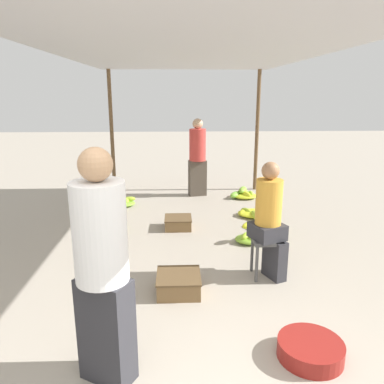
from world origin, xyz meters
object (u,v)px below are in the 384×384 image
object	(u,v)px
banana_pile_right_1	(244,194)
banana_pile_right_3	(253,213)
crate_mid	(179,283)
vendor_foreground	(102,267)
crate_near	(178,223)
vendor_seated	(270,218)
stool	(266,246)
banana_pile_left_1	(123,203)
banana_pile_right_2	(267,224)
banana_pile_right_0	(250,236)
basin_black	(310,350)
banana_pile_left_0	(109,226)
shopper_walking_mid	(198,156)

from	to	relation	value
banana_pile_right_1	banana_pile_right_3	size ratio (longest dim) A/B	1.00
banana_pile_right_1	crate_mid	size ratio (longest dim) A/B	1.29
banana_pile_right_1	vendor_foreground	bearing A→B (deg)	-110.93
vendor_foreground	crate_near	bearing A→B (deg)	80.48
vendor_seated	stool	bearing A→B (deg)	157.12
stool	banana_pile_left_1	size ratio (longest dim) A/B	0.99
banana_pile_right_2	crate_mid	xyz separation A→B (m)	(-1.43, -1.90, 0.01)
banana_pile_right_2	vendor_foreground	bearing A→B (deg)	-121.99
banana_pile_left_1	banana_pile_right_0	size ratio (longest dim) A/B	1.17
basin_black	banana_pile_left_1	size ratio (longest dim) A/B	1.12
vendor_foreground	banana_pile_right_0	world-z (taller)	vendor_foreground
crate_mid	banana_pile_left_1	bearing A→B (deg)	107.69
vendor_seated	basin_black	bearing A→B (deg)	-89.15
vendor_foreground	banana_pile_right_2	xyz separation A→B (m)	(1.97, 3.15, -0.83)
banana_pile_left_0	crate_near	size ratio (longest dim) A/B	1.35
banana_pile_right_1	banana_pile_right_3	distance (m)	1.21
vendor_seated	vendor_foreground	bearing A→B (deg)	-135.30
banana_pile_left_0	banana_pile_right_0	bearing A→B (deg)	-16.02
vendor_seated	banana_pile_left_1	world-z (taller)	vendor_seated
banana_pile_left_1	crate_near	xyz separation A→B (m)	(1.04, -1.24, 0.02)
banana_pile_right_2	stool	bearing A→B (deg)	-104.17
stool	banana_pile_right_3	world-z (taller)	stool
banana_pile_right_3	banana_pile_right_0	bearing A→B (deg)	-103.16
vendor_seated	banana_pile_right_2	world-z (taller)	vendor_seated
stool	banana_pile_right_3	bearing A→B (deg)	82.24
basin_black	banana_pile_right_3	world-z (taller)	basin_black
banana_pile_right_0	vendor_seated	bearing A→B (deg)	-90.29
banana_pile_right_1	shopper_walking_mid	world-z (taller)	shopper_walking_mid
banana_pile_right_3	banana_pile_right_1	bearing A→B (deg)	87.83
stool	banana_pile_left_1	world-z (taller)	stool
crate_mid	banana_pile_right_2	bearing A→B (deg)	53.08
vendor_seated	crate_mid	xyz separation A→B (m)	(-1.05, -0.32, -0.62)
banana_pile_right_1	banana_pile_right_3	bearing A→B (deg)	-92.17
crate_mid	shopper_walking_mid	distance (m)	4.11
stool	vendor_seated	size ratio (longest dim) A/B	0.35
banana_pile_left_0	crate_near	distance (m)	1.11
banana_pile_right_2	banana_pile_left_1	bearing A→B (deg)	151.20
vendor_seated	crate_mid	world-z (taller)	vendor_seated
banana_pile_right_1	banana_pile_right_2	bearing A→B (deg)	-88.61
banana_pile_left_1	crate_mid	bearing A→B (deg)	-72.31
banana_pile_right_3	crate_mid	size ratio (longest dim) A/B	1.29
banana_pile_right_0	vendor_foreground	bearing A→B (deg)	-121.33
crate_mid	shopper_walking_mid	bearing A→B (deg)	83.90
crate_mid	stool	bearing A→B (deg)	17.84
vendor_seated	banana_pile_right_2	size ratio (longest dim) A/B	3.12
basin_black	banana_pile_right_0	xyz separation A→B (m)	(-0.02, 2.47, 0.02)
vendor_seated	banana_pile_right_3	distance (m)	2.35
basin_black	crate_near	xyz separation A→B (m)	(-1.06, 3.11, 0.02)
banana_pile_right_1	banana_pile_right_3	xyz separation A→B (m)	(-0.05, -1.21, -0.02)
banana_pile_left_1	stool	bearing A→B (deg)	-54.70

